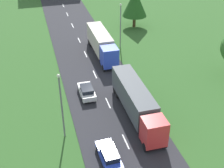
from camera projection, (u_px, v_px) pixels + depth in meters
truck_second at (136, 101)px, 36.42m from camera, size 2.53×12.95×3.69m
truck_third at (102, 43)px, 50.56m from camera, size 2.55×11.91×3.74m
car_third at (109, 155)px, 30.69m from camera, size 1.91×4.45×1.51m
car_fourth at (87, 91)px, 40.68m from camera, size 1.84×4.05×1.51m
lamppost_second at (61, 103)px, 32.02m from camera, size 0.36×0.36×8.02m
lamppost_third at (121, 24)px, 52.00m from camera, size 0.36×0.36×7.86m
tree_oak at (135, 3)px, 60.19m from camera, size 4.88×4.88×7.70m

